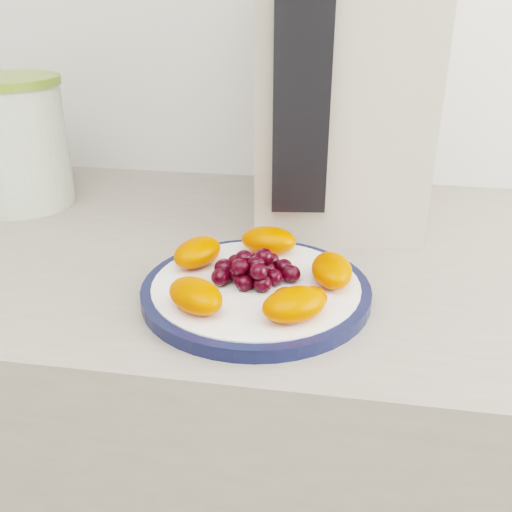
# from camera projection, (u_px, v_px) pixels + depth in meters

# --- Properties ---
(counter) EXTENTS (3.50, 0.60, 0.90)m
(counter) POSITION_uv_depth(u_px,v_px,m) (229.00, 485.00, 0.96)
(counter) COLOR gray
(counter) RESTS_ON floor
(cabinet_face) EXTENTS (3.48, 0.58, 0.84)m
(cabinet_face) POSITION_uv_depth(u_px,v_px,m) (229.00, 498.00, 0.97)
(cabinet_face) COLOR #875E45
(cabinet_face) RESTS_ON floor
(plate_rim) EXTENTS (0.25, 0.25, 0.01)m
(plate_rim) POSITION_uv_depth(u_px,v_px,m) (256.00, 291.00, 0.63)
(plate_rim) COLOR #101638
(plate_rim) RESTS_ON counter
(plate_face) EXTENTS (0.23, 0.23, 0.02)m
(plate_face) POSITION_uv_depth(u_px,v_px,m) (256.00, 290.00, 0.63)
(plate_face) COLOR white
(plate_face) RESTS_ON counter
(canister) EXTENTS (0.16, 0.16, 0.18)m
(canister) POSITION_uv_depth(u_px,v_px,m) (16.00, 147.00, 0.87)
(canister) COLOR #395D1A
(canister) RESTS_ON counter
(canister_lid) EXTENTS (0.17, 0.17, 0.01)m
(canister_lid) POSITION_uv_depth(u_px,v_px,m) (4.00, 81.00, 0.82)
(canister_lid) COLOR olive
(canister_lid) RESTS_ON canister
(appliance_body) EXTENTS (0.26, 0.34, 0.39)m
(appliance_body) POSITION_uv_depth(u_px,v_px,m) (336.00, 78.00, 0.81)
(appliance_body) COLOR #AEA594
(appliance_body) RESTS_ON counter
(appliance_panel) EXTENTS (0.07, 0.03, 0.29)m
(appliance_panel) POSITION_uv_depth(u_px,v_px,m) (302.00, 93.00, 0.66)
(appliance_panel) COLOR black
(appliance_panel) RESTS_ON appliance_body
(fruit_plate) EXTENTS (0.22, 0.21, 0.03)m
(fruit_plate) POSITION_uv_depth(u_px,v_px,m) (258.00, 271.00, 0.62)
(fruit_plate) COLOR #E73800
(fruit_plate) RESTS_ON plate_face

